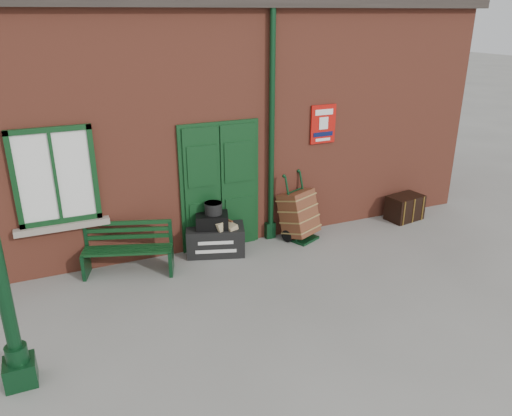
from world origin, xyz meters
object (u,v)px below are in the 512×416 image
houdini_trunk (215,240)px  dark_trunk (405,207)px  bench (128,247)px  porter_trolley (299,214)px

houdini_trunk → dark_trunk: (4.02, -0.08, 0.00)m
bench → dark_trunk: 5.52m
bench → houdini_trunk: size_ratio=1.48×
porter_trolley → dark_trunk: size_ratio=1.75×
bench → houdini_trunk: 1.51m
bench → dark_trunk: (5.52, 0.01, -0.18)m
bench → porter_trolley: bearing=19.4°
houdini_trunk → dark_trunk: bearing=16.7°
bench → porter_trolley: porter_trolley is taller
bench → houdini_trunk: bench is taller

